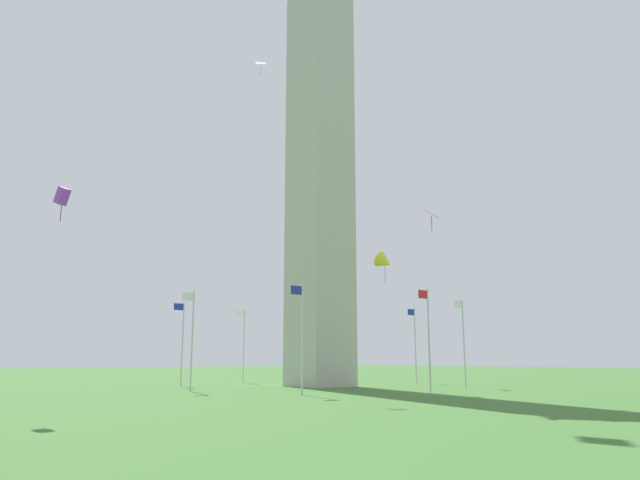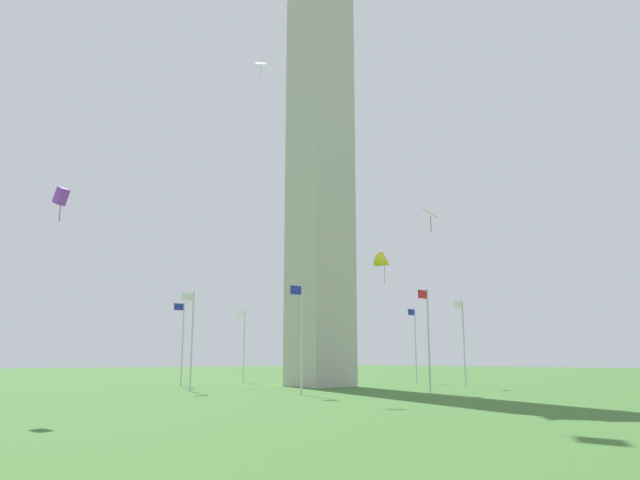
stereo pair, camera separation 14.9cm
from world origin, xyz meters
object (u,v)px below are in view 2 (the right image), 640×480
(flagpole_sw, at_px, (331,343))
(flagpole_nw, at_px, (182,340))
(flagpole_ne, at_px, (301,333))
(flagpole_s, at_px, (415,342))
(kite_yellow_delta, at_px, (384,262))
(flagpole_w, at_px, (244,342))
(flagpole_n, at_px, (191,336))
(obelisk_monument, at_px, (320,155))
(flagpole_e, at_px, (428,335))
(kite_purple_box, at_px, (61,196))
(kite_white_diamond, at_px, (261,64))
(flagpole_se, at_px, (463,339))
(kite_orange_diamond, at_px, (430,214))

(flagpole_sw, height_order, flagpole_nw, same)
(flagpole_ne, relative_size, flagpole_s, 1.00)
(flagpole_nw, relative_size, kite_yellow_delta, 3.27)
(flagpole_sw, xyz_separation_m, kite_yellow_delta, (14.34, 22.98, 5.16))
(flagpole_ne, height_order, flagpole_s, same)
(flagpole_w, bearing_deg, flagpole_n, 45.00)
(obelisk_monument, height_order, flagpole_e, obelisk_monument)
(kite_purple_box, xyz_separation_m, kite_white_diamond, (-20.61, -12.83, 19.33))
(flagpole_se, height_order, flagpole_nw, same)
(obelisk_monument, height_order, flagpole_ne, obelisk_monument)
(kite_purple_box, bearing_deg, flagpole_s, -163.19)
(flagpole_s, distance_m, flagpole_nw, 24.47)
(flagpole_w, height_order, kite_purple_box, kite_purple_box)
(kite_purple_box, bearing_deg, flagpole_nw, -129.83)
(obelisk_monument, relative_size, flagpole_nw, 5.69)
(obelisk_monument, relative_size, flagpole_se, 5.69)
(flagpole_e, distance_m, flagpole_nw, 24.47)
(flagpole_n, height_order, flagpole_w, same)
(flagpole_e, relative_size, flagpole_s, 1.00)
(flagpole_w, xyz_separation_m, flagpole_nw, (9.37, 3.88, 0.00))
(flagpole_se, height_order, kite_purple_box, kite_purple_box)
(flagpole_se, height_order, kite_white_diamond, kite_white_diamond)
(kite_orange_diamond, distance_m, kite_purple_box, 20.46)
(flagpole_se, height_order, kite_orange_diamond, kite_orange_diamond)
(flagpole_sw, bearing_deg, kite_white_diamond, 28.61)
(obelisk_monument, xyz_separation_m, kite_orange_diamond, (9.35, 21.75, -11.56))
(flagpole_ne, xyz_separation_m, flagpole_se, (-18.73, 0.00, 0.00))
(flagpole_nw, bearing_deg, obelisk_monument, 135.19)
(flagpole_w, height_order, flagpole_nw, same)
(kite_yellow_delta, relative_size, kite_orange_diamond, 1.72)
(kite_white_diamond, bearing_deg, obelisk_monument, 175.53)
(kite_yellow_delta, distance_m, kite_purple_box, 22.53)
(flagpole_ne, distance_m, flagpole_e, 10.14)
(flagpole_nw, bearing_deg, flagpole_w, -157.50)
(flagpole_ne, relative_size, kite_purple_box, 4.21)
(flagpole_ne, xyz_separation_m, kite_yellow_delta, (-4.39, 4.25, 5.16))
(flagpole_ne, bearing_deg, obelisk_monument, -135.19)
(flagpole_s, bearing_deg, flagpole_ne, 22.50)
(flagpole_n, bearing_deg, flagpole_e, 135.00)
(flagpole_e, distance_m, kite_purple_box, 28.21)
(flagpole_n, distance_m, flagpole_e, 18.73)
(flagpole_se, bearing_deg, flagpole_ne, -0.00)
(flagpole_e, bearing_deg, obelisk_monument, -90.26)
(flagpole_w, height_order, kite_yellow_delta, kite_yellow_delta)
(flagpole_s, relative_size, kite_purple_box, 4.21)
(obelisk_monument, relative_size, kite_purple_box, 23.94)
(flagpole_s, relative_size, kite_white_diamond, 4.60)
(flagpole_nw, height_order, kite_purple_box, kite_purple_box)
(flagpole_w, bearing_deg, flagpole_se, 112.50)
(flagpole_n, xyz_separation_m, flagpole_e, (-13.25, 13.25, 0.00))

